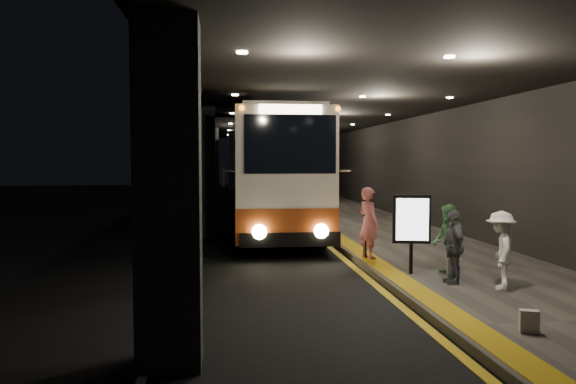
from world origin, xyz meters
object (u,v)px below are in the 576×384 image
coach_second (255,175)px  stanchion_post (366,237)px  passenger_boarding (368,223)px  passenger_waiting_white (501,250)px  bag_plain (529,321)px  coach_main (270,179)px  info_sign (412,221)px  passenger_waiting_green (448,240)px  passenger_waiting_grey (454,247)px  bag_polka (455,267)px

coach_second → stanchion_post: size_ratio=11.11×
passenger_boarding → passenger_waiting_white: 3.95m
passenger_boarding → bag_plain: (0.76, -6.21, -0.74)m
coach_main → passenger_boarding: 7.23m
stanchion_post → info_sign: bearing=-76.4°
bag_plain → info_sign: (-0.32, 4.23, 1.00)m
coach_second → stanchion_post: bearing=-81.2°
coach_second → passenger_waiting_green: bearing=-78.5°
passenger_waiting_grey → bag_plain: passenger_waiting_grey is taller
passenger_waiting_white → bag_polka: passenger_waiting_white is taller
stanchion_post → coach_main: bearing=105.2°
coach_main → bag_plain: (2.68, -13.12, -1.63)m
bag_polka → coach_main: bearing=109.2°
coach_second → info_sign: size_ratio=7.02×
stanchion_post → coach_second: bearing=96.1°
passenger_waiting_white → info_sign: info_sign is taller
passenger_boarding → stanchion_post: passenger_boarding is taller
passenger_waiting_green → passenger_waiting_grey: 0.71m
info_sign → bag_polka: bearing=-9.5°
passenger_waiting_green → passenger_waiting_grey: size_ratio=1.04×
passenger_waiting_green → bag_polka: size_ratio=4.08×
coach_main → passenger_waiting_grey: size_ratio=8.81×
coach_main → bag_plain: size_ratio=40.03×
info_sign → stanchion_post: info_sign is taller
coach_second → passenger_boarding: size_ratio=6.73×
coach_second → passenger_boarding: 17.38m
passenger_boarding → passenger_waiting_green: passenger_boarding is taller
passenger_waiting_grey → bag_polka: size_ratio=3.92×
passenger_waiting_white → stanchion_post: 4.02m
bag_plain → bag_polka: bearing=82.2°
coach_main → passenger_waiting_white: (3.59, -10.49, -1.04)m
coach_main → passenger_waiting_green: 9.75m
passenger_waiting_green → stanchion_post: passenger_waiting_green is taller
bag_plain → coach_main: bearing=101.5°
coach_second → passenger_waiting_green: (3.05, -19.55, -0.89)m
passenger_boarding → passenger_waiting_green: bearing=-175.7°
coach_main → bag_polka: size_ratio=34.48×
bag_polka → passenger_waiting_grey: bearing=-115.3°
passenger_waiting_green → passenger_waiting_white: (0.52, -1.29, -0.02)m
coach_main → passenger_waiting_green: coach_main is taller
coach_second → passenger_waiting_green: coach_second is taller
bag_polka → passenger_waiting_green: bearing=170.1°
coach_second → bag_polka: (3.19, -19.57, -1.48)m
passenger_boarding → stanchion_post: bearing=22.1°
passenger_boarding → passenger_waiting_white: bearing=-177.3°
passenger_boarding → info_sign: passenger_boarding is taller
passenger_waiting_white → passenger_waiting_grey: size_ratio=1.02×
passenger_waiting_white → bag_plain: passenger_waiting_white is taller
passenger_waiting_green → info_sign: bearing=-109.5°
passenger_waiting_green → info_sign: (-0.71, 0.31, 0.39)m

